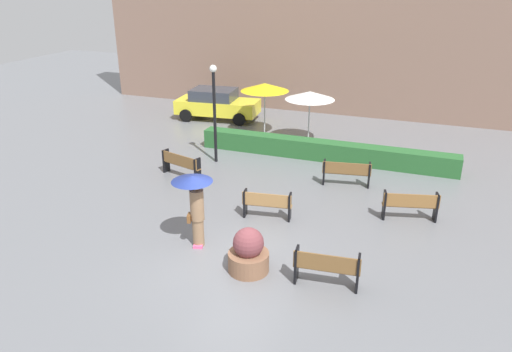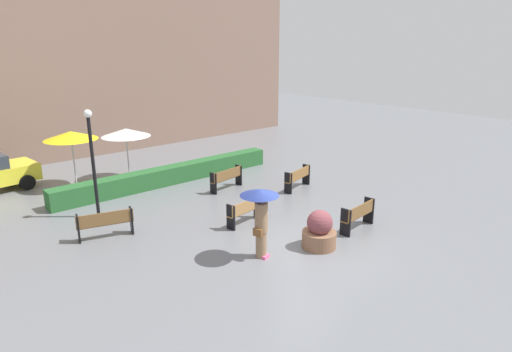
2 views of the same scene
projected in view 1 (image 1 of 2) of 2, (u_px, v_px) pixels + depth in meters
The scene contains 14 objects.
ground_plane at pixel (227, 260), 13.03m from camera, with size 60.00×60.00×0.00m, color slate.
bench_far_left at pixel (181, 163), 18.18m from camera, with size 1.76×0.78×0.90m.
bench_mid_center at pixel (267, 203), 15.08m from camera, with size 1.55×0.56×0.87m.
bench_back_row at pixel (347, 172), 17.41m from camera, with size 1.73×0.61×0.90m.
bench_far_right at pixel (410, 204), 14.97m from camera, with size 1.69×0.73×0.90m.
bench_near_right at pixel (327, 267), 11.76m from camera, with size 1.63×0.52×0.92m.
pedestrian_with_umbrella at pixel (195, 199), 13.23m from camera, with size 1.12×1.12×2.10m.
planter_pot at pixel (248, 253), 12.41m from camera, with size 1.05×1.05×1.20m.
lamp_post at pixel (214, 104), 18.98m from camera, with size 0.28×0.28×3.88m.
patio_umbrella_yellow at pixel (265, 87), 22.24m from camera, with size 2.20×2.20×2.46m.
patio_umbrella_white at pixel (310, 96), 21.14m from camera, with size 2.15×2.15×2.36m.
hedge_strip at pixel (324, 151), 19.95m from camera, with size 10.47×0.70×0.77m, color #28602D.
building_facade at pixel (352, 9), 24.82m from camera, with size 28.00×1.20×10.74m, color #846656.
parked_car at pixel (217, 104), 25.38m from camera, with size 4.35×2.30×1.57m.
Camera 1 is at (4.64, -10.20, 7.06)m, focal length 34.46 mm.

